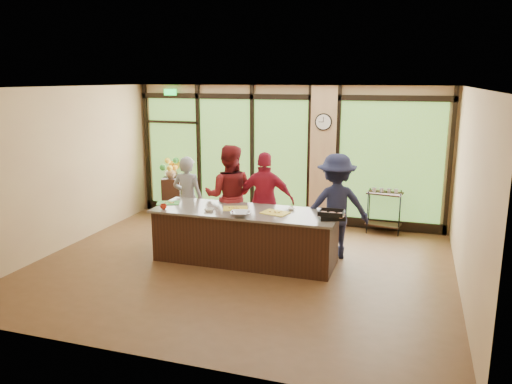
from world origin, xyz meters
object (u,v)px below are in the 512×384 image
Objects in this scene: flower_stand at (172,196)px; cook_right at (336,206)px; cook_left at (188,199)px; bar_cart at (384,206)px; roasting_pan at (331,217)px; island_base at (245,237)px.

cook_right is at bearing -40.57° from flower_stand.
flower_stand is (-1.22, 1.69, -0.41)m from cook_left.
cook_right reaches higher than bar_cart.
flower_stand is at bearing -54.99° from cook_left.
cook_left is 1.95× the size of flower_stand.
roasting_pan reaches higher than bar_cart.
flower_stand is (-4.17, 2.53, -0.52)m from roasting_pan.
cook_left is 2.90m from cook_right.
roasting_pan reaches higher than flower_stand.
cook_right is at bearing 178.08° from cook_left.
island_base is 3.28× the size of bar_cart.
island_base is 3.29m from bar_cart.
cook_left reaches higher than bar_cart.
cook_right reaches higher than island_base.
cook_left is at bearing -145.63° from bar_cart.
roasting_pan is at bearing 74.52° from cook_right.
bar_cart is at bearing 55.05° from roasting_pan.
bar_cart is (0.69, 2.53, -0.39)m from roasting_pan.
bar_cart is at bearing -132.02° from cook_right.
island_base is 1.69m from cook_left.
bar_cart is (3.64, 1.69, -0.28)m from cook_left.
cook_left is at bearing -20.17° from cook_right.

